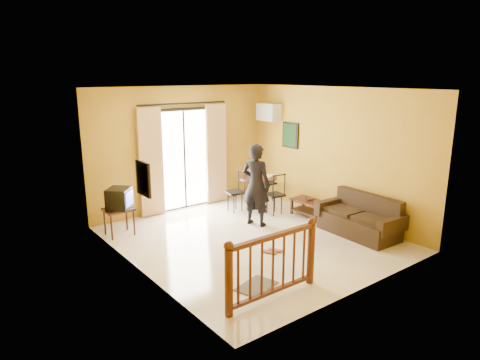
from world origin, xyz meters
TOP-DOWN VIEW (x-y plane):
  - ground at (0.00, 0.00)m, footprint 5.00×5.00m
  - room_shell at (0.00, 0.00)m, footprint 5.00×5.00m
  - balcony_door at (0.00, 2.43)m, footprint 2.25×0.14m
  - tv_table at (-1.90, 1.72)m, footprint 0.54×0.45m
  - television at (-1.87, 1.72)m, footprint 0.59×0.60m
  - picture_left at (-2.22, -0.20)m, footprint 0.05×0.42m
  - dining_table at (1.37, 1.46)m, footprint 0.88×0.88m
  - water_jug at (1.28, 1.57)m, footprint 0.13×0.13m
  - serving_tray at (1.63, 1.36)m, footprint 0.33×0.28m
  - dining_chairs at (1.33, 1.37)m, footprint 1.54×1.32m
  - air_conditioner at (2.09, 1.95)m, footprint 0.31×0.60m
  - botanical_print at (2.22, 1.30)m, footprint 0.05×0.50m
  - coffee_table at (1.85, 0.26)m, footprint 0.45×0.82m
  - bowl at (1.85, 0.26)m, footprint 0.22×0.22m
  - sofa at (1.85, -1.09)m, footprint 0.82×1.66m
  - standing_person at (0.58, 0.57)m, footprint 0.61×0.73m
  - stair_balustrade at (-1.15, -1.90)m, footprint 1.63×0.13m
  - doormat at (-1.13, -1.52)m, footprint 0.69×0.55m
  - sandals at (-0.09, -0.72)m, footprint 0.34×0.27m

SIDE VIEW (x-z plane):
  - ground at x=0.00m, z-range 0.00..0.00m
  - dining_chairs at x=1.33m, z-range -0.47..0.47m
  - doormat at x=-1.13m, z-range 0.00..0.02m
  - sandals at x=-0.09m, z-range 0.00..0.03m
  - coffee_table at x=1.85m, z-range 0.06..0.42m
  - sofa at x=1.85m, z-range -0.10..0.68m
  - bowl at x=1.85m, z-range 0.37..0.43m
  - tv_table at x=-1.90m, z-range 0.19..0.73m
  - stair_balustrade at x=-1.15m, z-range 0.05..1.08m
  - dining_table at x=1.37m, z-range 0.21..0.95m
  - television at x=-1.87m, z-range 0.54..0.94m
  - serving_tray at x=1.63m, z-range 0.74..0.76m
  - standing_person at x=0.58m, z-range 0.00..1.70m
  - water_jug at x=1.28m, z-range 0.74..0.98m
  - balcony_door at x=0.00m, z-range -0.04..2.42m
  - picture_left at x=-2.22m, z-range 1.29..1.81m
  - botanical_print at x=2.22m, z-range 1.35..1.95m
  - room_shell at x=0.00m, z-range -0.80..4.20m
  - air_conditioner at x=2.09m, z-range 1.95..2.35m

